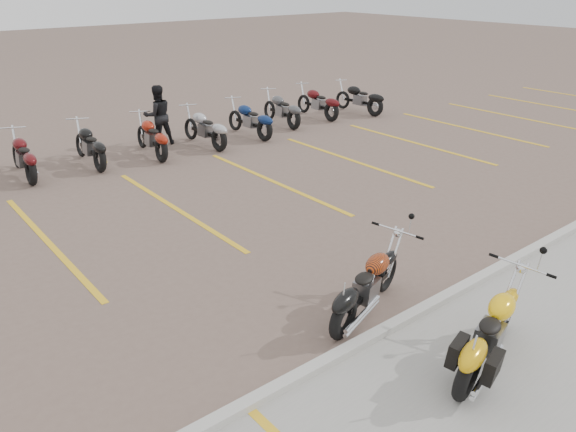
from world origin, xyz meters
The scene contains 7 objects.
ground centered at (0.00, 0.00, 0.00)m, with size 100.00×100.00×0.00m, color brown.
curb centered at (0.00, -2.00, 0.06)m, with size 60.00×0.18×0.12m, color #ADAAA3.
parking_stripes centered at (0.00, 4.00, 0.00)m, with size 38.00×5.50×0.01m, color gold, non-canonical shape.
yellow_cruiser centered at (0.52, -3.27, 0.45)m, with size 2.15×0.73×0.90m.
flame_cruiser centered at (0.18, -1.46, 0.43)m, with size 2.05×0.79×0.87m.
person_b centered at (2.06, 8.72, 0.88)m, with size 0.85×0.66×1.75m, color black.
bg_bike_row centered at (-0.29, 8.06, 0.55)m, with size 20.50×2.02×1.10m.
Camera 1 is at (-5.16, -6.31, 4.71)m, focal length 35.00 mm.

